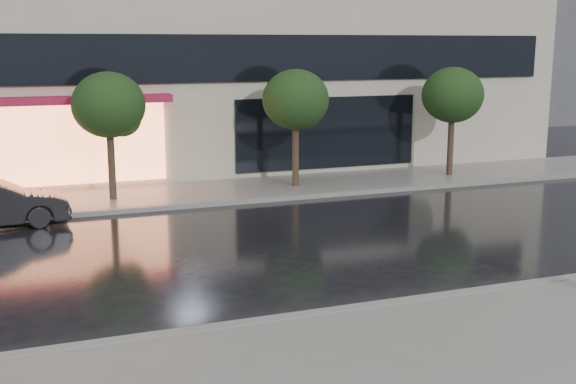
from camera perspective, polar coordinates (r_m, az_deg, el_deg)
name	(u,v)px	position (r m, az deg, el deg)	size (l,w,h in m)	color
ground	(337,295)	(14.18, 3.88, -8.14)	(120.00, 120.00, 0.00)	black
sidewalk_near	(425,360)	(11.50, 10.74, -12.88)	(60.00, 4.50, 0.12)	slate
sidewalk_far	(207,192)	(23.54, -6.45, -0.03)	(60.00, 3.50, 0.12)	slate
curb_near	(360,309)	(13.31, 5.68, -9.20)	(60.00, 0.25, 0.14)	gray
curb_far	(221,203)	(21.88, -5.33, -0.87)	(60.00, 0.25, 0.14)	gray
tree_mid_west	(111,107)	(22.39, -13.84, 6.52)	(2.20, 2.20, 3.99)	#33261C
tree_mid_east	(297,102)	(23.85, 0.72, 7.15)	(2.20, 2.20, 3.99)	#33261C
tree_far_east	(454,97)	(26.61, 12.95, 7.32)	(2.20, 2.20, 3.99)	#33261C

